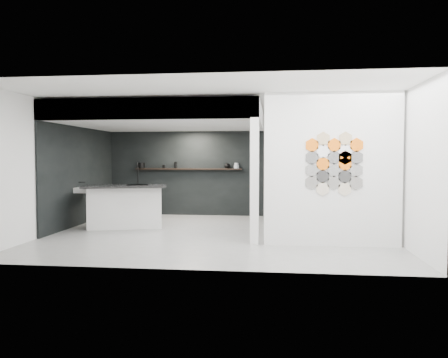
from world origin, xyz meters
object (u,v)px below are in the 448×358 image
(partition_panel, at_px, (332,169))
(utensil_cup, at_px, (164,167))
(glass_bowl, at_px, (236,167))
(stockpot, at_px, (142,165))
(bottle_dark, at_px, (175,165))
(kitchen_island, at_px, (125,206))
(kettle, at_px, (227,166))
(wall_basin, at_px, (87,190))
(glass_vase, at_px, (236,166))

(partition_panel, distance_m, utensil_cup, 5.65)
(partition_panel, distance_m, glass_bowl, 4.39)
(utensil_cup, bearing_deg, stockpot, 180.00)
(bottle_dark, bearing_deg, utensil_cup, 180.00)
(partition_panel, bearing_deg, bottle_dark, 134.41)
(kitchen_island, xyz_separation_m, kettle, (2.11, 2.31, 0.88))
(stockpot, xyz_separation_m, bottle_dark, (0.98, 0.00, 0.01))
(kitchen_island, bearing_deg, wall_basin, 151.51)
(stockpot, relative_size, kettle, 1.16)
(wall_basin, relative_size, glass_bowl, 4.26)
(partition_panel, bearing_deg, glass_bowl, 118.23)
(kitchen_island, distance_m, utensil_cup, 2.49)
(wall_basin, bearing_deg, partition_panel, -18.23)
(wall_basin, xyz_separation_m, kitchen_island, (1.03, -0.25, -0.34))
(stockpot, distance_m, utensil_cup, 0.64)
(partition_panel, distance_m, kettle, 4.51)
(partition_panel, relative_size, kettle, 17.05)
(glass_bowl, distance_m, bottle_dark, 1.71)
(kitchen_island, bearing_deg, glass_bowl, 29.34)
(partition_panel, bearing_deg, kitchen_island, 160.70)
(glass_vase, xyz_separation_m, bottle_dark, (-1.71, 0.00, 0.01))
(bottle_dark, bearing_deg, kitchen_island, -105.71)
(wall_basin, distance_m, kitchen_island, 1.11)
(wall_basin, xyz_separation_m, utensil_cup, (1.34, 2.07, 0.52))
(stockpot, bearing_deg, partition_panel, -39.04)
(partition_panel, distance_m, kitchen_island, 4.79)
(partition_panel, relative_size, glass_bowl, 19.89)
(partition_panel, bearing_deg, glass_vase, 118.23)
(kettle, relative_size, glass_bowl, 1.17)
(wall_basin, height_order, glass_vase, glass_vase)
(kettle, bearing_deg, stockpot, 176.62)
(kitchen_island, relative_size, kettle, 12.23)
(kettle, height_order, glass_bowl, kettle)
(glass_bowl, xyz_separation_m, utensil_cup, (-2.05, 0.00, -0.00))
(kettle, height_order, glass_vase, glass_vase)
(kitchen_island, height_order, kettle, kitchen_island)
(kitchen_island, xyz_separation_m, glass_bowl, (2.36, 2.31, 0.86))
(kettle, bearing_deg, partition_panel, -62.32)
(utensil_cup, bearing_deg, glass_vase, 0.00)
(kitchen_island, height_order, utensil_cup, kitchen_island)
(partition_panel, height_order, bottle_dark, partition_panel)
(partition_panel, xyz_separation_m, kettle, (-2.33, 3.87, -0.01))
(stockpot, height_order, bottle_dark, bottle_dark)
(stockpot, distance_m, bottle_dark, 0.98)
(bottle_dark, bearing_deg, glass_bowl, 0.00)
(kitchen_island, distance_m, glass_vase, 3.42)
(wall_basin, bearing_deg, glass_vase, 31.35)
(partition_panel, xyz_separation_m, wall_basin, (-5.46, 1.80, -0.55))
(kettle, bearing_deg, wall_basin, -150.02)
(partition_panel, height_order, kettle, partition_panel)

